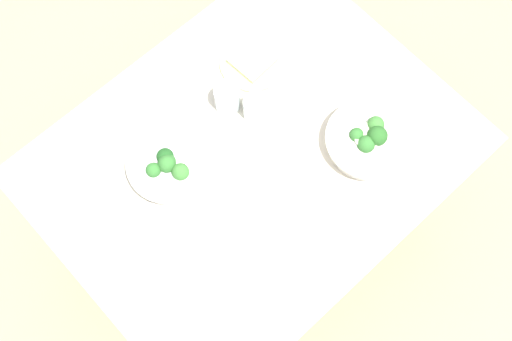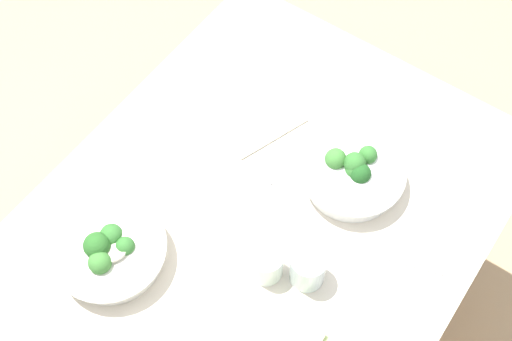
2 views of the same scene
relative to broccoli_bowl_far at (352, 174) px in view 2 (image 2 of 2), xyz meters
The scene contains 10 objects.
ground_plane 0.84m from the broccoli_bowl_far, 31.73° to the right, with size 6.00×6.00×0.00m, color tan.
dining_table 0.30m from the broccoli_bowl_far, 31.73° to the right, with size 1.29×1.02×0.77m.
broccoli_bowl_far is the anchor object (origin of this frame).
broccoli_bowl_near 0.62m from the broccoli_bowl_far, 34.81° to the right, with size 0.27×0.27×0.11m.
water_glass_center 0.29m from the broccoli_bowl_far, ahead, with size 0.08×0.08×0.10m, color silver.
water_glass_side 0.33m from the broccoli_bowl_far, ahead, with size 0.08×0.08×0.09m, color silver.
fork_by_near_bowl 0.23m from the broccoli_bowl_far, 64.89° to the right, with size 0.07×0.08×0.00m.
table_knife_left 0.28m from the broccoli_bowl_far, 66.42° to the left, with size 0.18×0.01×0.00m, color #B7B7BC.
table_knife_right 0.52m from the broccoli_bowl_far, ahead, with size 0.19×0.01×0.00m, color #B7B7BC.
napkin_folded_upper 0.29m from the broccoli_bowl_far, 92.75° to the right, with size 0.22×0.13×0.01m, color #B1A997.
Camera 2 is at (0.61, 0.42, 2.24)m, focal length 46.63 mm.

